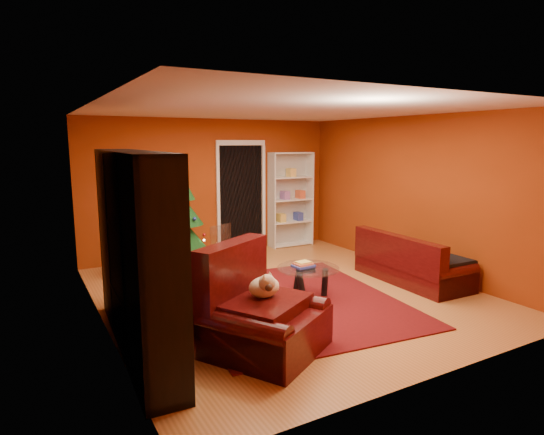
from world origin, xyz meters
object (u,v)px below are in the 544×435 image
christmas_tree (181,217)px  gift_box_green (189,268)px  white_bookshelf (291,200)px  armchair (266,310)px  gift_box_red (152,257)px  gift_box_teal (125,266)px  coffee_table (308,282)px  sofa (413,257)px  acrylic_chair (229,257)px  media_unit (135,252)px  rug (292,301)px  dog (264,287)px

christmas_tree → gift_box_green: (-0.09, -0.61, -0.76)m
white_bookshelf → armchair: white_bookshelf is taller
gift_box_red → armchair: size_ratio=0.19×
gift_box_teal → coffee_table: (2.01, -2.37, 0.07)m
sofa → acrylic_chair: acrylic_chair is taller
christmas_tree → sofa: 3.93m
gift_box_green → acrylic_chair: acrylic_chair is taller
media_unit → gift_box_green: size_ratio=11.52×
media_unit → gift_box_teal: bearing=84.0°
rug → media_unit: 2.40m
christmas_tree → armchair: bearing=-94.7°
rug → armchair: bearing=-131.9°
media_unit → sofa: size_ratio=1.49×
christmas_tree → gift_box_green: size_ratio=7.69×
gift_box_green → dog: size_ratio=0.59×
dog → sofa: dog is taller
gift_box_red → white_bookshelf: white_bookshelf is taller
gift_box_green → coffee_table: coffee_table is taller
media_unit → gift_box_teal: 2.94m
coffee_table → dog: bearing=-139.6°
media_unit → gift_box_red: (1.01, 3.34, -0.93)m
christmas_tree → gift_box_teal: christmas_tree is taller
media_unit → armchair: size_ratio=2.33×
gift_box_teal → coffee_table: bearing=-49.7°
media_unit → gift_box_red: bearing=75.9°
gift_box_green → gift_box_red: size_ratio=1.09×
rug → christmas_tree: (-0.71, 2.54, 0.87)m
media_unit → acrylic_chair: media_unit is taller
dog → coffee_table: (1.28, 1.09, -0.45)m
christmas_tree → armchair: (-0.30, -3.66, -0.42)m
gift_box_green → sofa: 3.60m
rug → gift_box_red: (-1.13, 2.98, 0.10)m
rug → gift_box_teal: size_ratio=10.16×
gift_box_green → acrylic_chair: bearing=-55.7°
armchair → dog: armchair is taller
media_unit → gift_box_red: media_unit is taller
christmas_tree → coffee_table: 2.77m
christmas_tree → gift_box_red: christmas_tree is taller
rug → dog: (-0.99, -1.06, 0.67)m
gift_box_teal → gift_box_red: bearing=44.3°
rug → dog: bearing=-133.2°
sofa → acrylic_chair: 2.87m
white_bookshelf → dog: white_bookshelf is taller
christmas_tree → gift_box_red: size_ratio=8.37×
media_unit → dog: media_unit is taller
rug → coffee_table: (0.29, 0.04, 0.22)m
christmas_tree → acrylic_chair: size_ratio=2.28×
christmas_tree → white_bookshelf: white_bookshelf is taller
gift_box_red → sofa: (3.28, -3.09, 0.28)m
rug → media_unit: (-2.14, -0.37, 1.03)m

